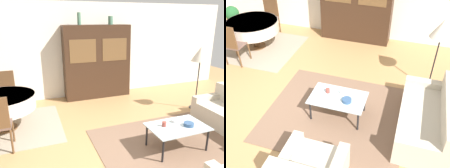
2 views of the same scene
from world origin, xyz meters
TOP-DOWN VIEW (x-y plane):
  - ground_plane at (0.00, 0.00)m, footprint 14.00×14.00m
  - area_rug at (0.92, 0.21)m, footprint 2.64×2.32m
  - dining_rug at (-1.97, 2.03)m, footprint 2.28×1.92m
  - couch at (2.59, 0.27)m, footprint 0.88×1.78m
  - coffee_table at (0.97, 0.18)m, footprint 1.02×0.65m
  - display_cabinet at (0.48, 3.35)m, footprint 1.90×0.47m
  - dining_table at (-1.96, 2.04)m, footprint 1.33×1.33m
  - dining_chair_near at (-1.96, 1.15)m, footprint 0.44×0.44m
  - dining_chair_far at (-1.96, 2.93)m, footprint 0.44×0.44m
  - floor_lamp at (2.57, 1.55)m, footprint 0.44×0.44m
  - cup at (0.74, 0.26)m, footprint 0.08×0.08m
  - bowl at (1.15, 0.12)m, footprint 0.17×0.17m
  - bowl_small at (1.02, 0.33)m, footprint 0.12×0.12m
  - potted_plant at (-3.39, 3.06)m, footprint 0.44×0.44m

SIDE VIEW (x-z plane):
  - ground_plane at x=0.00m, z-range 0.00..0.00m
  - area_rug at x=0.92m, z-range 0.00..0.01m
  - dining_rug at x=-1.97m, z-range 0.00..0.01m
  - couch at x=2.59m, z-range -0.11..0.67m
  - potted_plant at x=-3.39m, z-range 0.03..0.63m
  - coffee_table at x=0.97m, z-range 0.19..0.62m
  - bowl_small at x=1.02m, z-range 0.44..0.49m
  - bowl at x=1.15m, z-range 0.44..0.50m
  - cup at x=0.74m, z-range 0.44..0.53m
  - dining_chair_near at x=-1.96m, z-range 0.07..1.10m
  - dining_chair_far at x=-1.96m, z-range 0.07..1.10m
  - dining_table at x=-1.96m, z-range 0.23..0.97m
  - display_cabinet at x=0.48m, z-range 0.00..2.08m
  - floor_lamp at x=2.57m, z-range 0.57..2.17m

